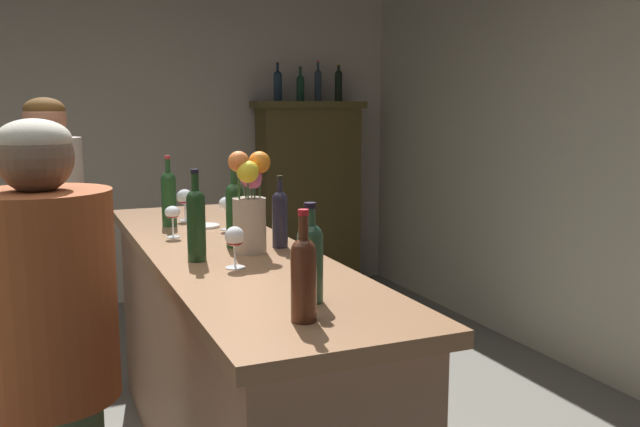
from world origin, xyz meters
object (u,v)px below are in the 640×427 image
at_px(wine_glass_front, 185,198).
at_px(wine_bottle_chardonnay, 235,211).
at_px(display_bottle_center, 318,84).
at_px(wine_bottle_merlot, 196,221).
at_px(wine_glass_spare, 227,205).
at_px(wine_bottle_pinot, 280,216).
at_px(wine_bottle_malbec, 310,258).
at_px(wine_bottle_riesling, 169,196).
at_px(wine_glass_mid, 173,214).
at_px(display_cabinet, 309,193).
at_px(patron_by_cabinet, 49,374).
at_px(wine_glass_rear, 235,239).
at_px(display_bottle_midleft, 300,87).
at_px(flower_arrangement, 249,201).
at_px(display_bottle_midright, 339,84).
at_px(bar_counter, 228,367).
at_px(patron_redhead, 53,250).
at_px(cheese_plate, 205,226).
at_px(display_bottle_left, 278,84).
at_px(wine_bottle_syrah, 304,274).

bearing_deg(wine_glass_front, wine_bottle_chardonnay, -85.88).
relative_size(wine_bottle_chardonnay, display_bottle_center, 0.99).
distance_m(wine_bottle_merlot, display_bottle_center, 3.52).
bearing_deg(wine_glass_spare, wine_bottle_pinot, -78.85).
relative_size(wine_bottle_malbec, wine_bottle_riesling, 0.86).
distance_m(wine_glass_front, wine_glass_mid, 0.45).
bearing_deg(display_cabinet, patron_by_cabinet, -122.51).
distance_m(wine_glass_mid, wine_glass_rear, 0.68).
bearing_deg(display_bottle_center, wine_glass_spare, -121.69).
bearing_deg(display_bottle_center, patron_by_cabinet, -123.55).
bearing_deg(display_bottle_midleft, wine_glass_front, -125.07).
bearing_deg(wine_bottle_chardonnay, wine_bottle_merlot, -136.46).
bearing_deg(flower_arrangement, wine_bottle_chardonnay, 99.45).
bearing_deg(wine_bottle_merlot, wine_glass_mid, 89.27).
xyz_separation_m(wine_glass_rear, display_bottle_midright, (1.85, 3.15, 0.67)).
height_order(bar_counter, display_bottle_midright, display_bottle_midright).
relative_size(display_cabinet, patron_redhead, 1.01).
distance_m(display_cabinet, cheese_plate, 2.72).
bearing_deg(flower_arrangement, wine_bottle_malbec, -93.10).
bearing_deg(display_bottle_left, wine_glass_front, -121.04).
bearing_deg(wine_glass_spare, display_bottle_midleft, 61.26).
relative_size(wine_glass_mid, wine_glass_rear, 0.93).
relative_size(wine_bottle_riesling, display_bottle_midleft, 1.18).
distance_m(wine_bottle_malbec, flower_arrangement, 0.73).
height_order(wine_bottle_merlot, wine_glass_front, wine_bottle_merlot).
height_order(display_cabinet, wine_glass_rear, display_cabinet).
xyz_separation_m(wine_bottle_pinot, patron_redhead, (-0.86, 0.90, -0.25)).
height_order(wine_bottle_syrah, wine_glass_spare, wine_bottle_syrah).
height_order(wine_glass_front, patron_redhead, patron_redhead).
height_order(wine_bottle_malbec, wine_glass_mid, wine_bottle_malbec).
xyz_separation_m(wine_bottle_pinot, patron_by_cabinet, (-0.91, -0.59, -0.31)).
distance_m(cheese_plate, patron_redhead, 0.76).
xyz_separation_m(display_cabinet, flower_arrangement, (-1.44, -2.93, 0.38)).
bearing_deg(flower_arrangement, wine_bottle_merlot, -165.56).
relative_size(wine_bottle_syrah, wine_bottle_merlot, 0.88).
height_order(wine_bottle_chardonnay, wine_bottle_syrah, wine_bottle_chardonnay).
distance_m(bar_counter, patron_redhead, 1.12).
xyz_separation_m(wine_bottle_chardonnay, wine_bottle_syrah, (-0.10, -1.02, -0.02)).
bearing_deg(wine_glass_front, bar_counter, -89.16).
bearing_deg(bar_counter, display_bottle_left, 66.34).
xyz_separation_m(wine_bottle_syrah, wine_glass_front, (0.05, 1.76, -0.01)).
distance_m(wine_bottle_syrah, display_bottle_midleft, 4.14).
distance_m(wine_glass_front, display_bottle_center, 2.69).
bearing_deg(wine_glass_front, wine_bottle_riesling, -127.64).
distance_m(bar_counter, wine_glass_mid, 0.71).
height_order(wine_bottle_riesling, wine_glass_spare, wine_bottle_riesling).
height_order(wine_bottle_syrah, display_bottle_midleft, display_bottle_midleft).
xyz_separation_m(wine_bottle_merlot, display_bottle_left, (1.38, 2.98, 0.62)).
relative_size(wine_bottle_riesling, display_bottle_left, 1.07).
bearing_deg(display_bottle_midleft, flower_arrangement, -114.99).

